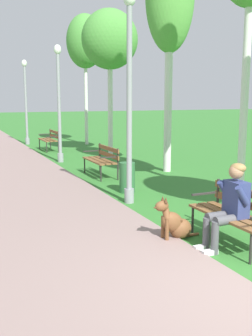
# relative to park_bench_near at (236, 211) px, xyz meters

# --- Properties ---
(park_bench_near) EXTENTS (0.55, 1.50, 0.85)m
(park_bench_near) POSITION_rel_park_bench_near_xyz_m (0.00, 0.00, 0.00)
(park_bench_near) COLOR brown
(park_bench_near) RESTS_ON ground
(park_bench_mid) EXTENTS (0.55, 1.50, 0.85)m
(park_bench_mid) POSITION_rel_park_bench_near_xyz_m (0.04, 5.77, 0.00)
(park_bench_mid) COLOR brown
(park_bench_mid) RESTS_ON ground
(park_bench_far) EXTENTS (0.55, 1.50, 0.85)m
(park_bench_far) POSITION_rel_park_bench_near_xyz_m (-0.01, 11.88, 0.00)
(park_bench_far) COLOR brown
(park_bench_far) RESTS_ON ground
(person_seated_on_near_bench) EXTENTS (0.74, 0.49, 1.25)m
(person_seated_on_near_bench) POSITION_rel_park_bench_near_xyz_m (-0.21, -0.11, 0.17)
(person_seated_on_near_bench) COLOR #4C4C51
(person_seated_on_near_bench) RESTS_ON ground
(dog_brown) EXTENTS (0.83, 0.29, 0.71)m
(dog_brown) POSITION_rel_park_bench_near_xyz_m (-0.73, 0.53, -0.25)
(dog_brown) COLOR brown
(dog_brown) RESTS_ON ground
(lamp_post_near) EXTENTS (0.24, 0.24, 4.21)m
(lamp_post_near) POSITION_rel_park_bench_near_xyz_m (-0.46, 2.83, 1.67)
(lamp_post_near) COLOR gray
(lamp_post_near) RESTS_ON ground
(lamp_post_mid) EXTENTS (0.24, 0.24, 3.88)m
(lamp_post_mid) POSITION_rel_park_bench_near_xyz_m (-0.40, 8.69, 1.50)
(lamp_post_mid) COLOR gray
(lamp_post_mid) RESTS_ON ground
(lamp_post_far) EXTENTS (0.24, 0.24, 3.88)m
(lamp_post_far) POSITION_rel_park_bench_near_xyz_m (-0.47, 14.53, 1.50)
(lamp_post_far) COLOR gray
(lamp_post_far) RESTS_ON ground
(birch_tree_fourth) EXTENTS (2.09, 1.78, 5.33)m
(birch_tree_fourth) POSITION_rel_park_bench_near_xyz_m (1.74, 9.46, 3.71)
(birch_tree_fourth) COLOR silver
(birch_tree_fourth) RESTS_ON ground
(birch_tree_fifth) EXTENTS (1.70, 1.69, 5.90)m
(birch_tree_fifth) POSITION_rel_park_bench_near_xyz_m (2.10, 13.42, 4.15)
(birch_tree_fifth) COLOR silver
(birch_tree_fifth) RESTS_ON ground
(litter_bin) EXTENTS (0.36, 0.36, 0.70)m
(litter_bin) POSITION_rel_park_bench_near_xyz_m (-0.13, 3.70, -0.16)
(litter_bin) COLOR #2D6638
(litter_bin) RESTS_ON ground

